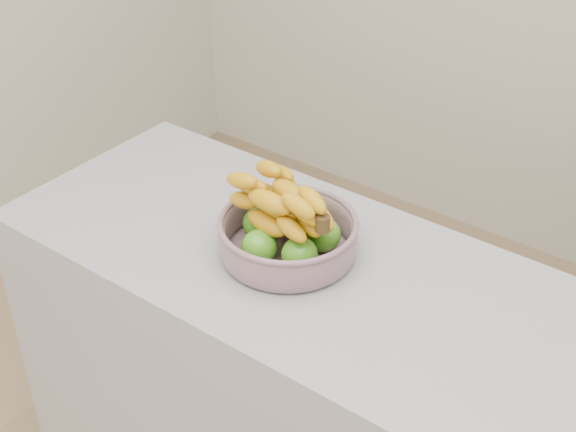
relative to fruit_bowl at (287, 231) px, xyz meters
name	(u,v)px	position (x,y,z in m)	size (l,w,h in m)	color
fruit_bowl	(287,231)	(0.00, 0.00, 0.00)	(0.31, 0.31, 0.18)	#8793A2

